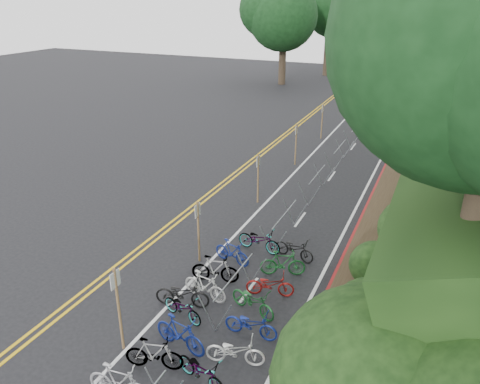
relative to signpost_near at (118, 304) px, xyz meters
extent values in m
plane|color=black|center=(-0.88, 0.16, -1.55)|extent=(120.00, 120.00, 0.00)
cube|color=gold|center=(-3.03, 10.16, -1.54)|extent=(0.12, 80.00, 0.01)
cube|color=gold|center=(-2.73, 10.16, -1.54)|extent=(0.12, 80.00, 0.01)
cube|color=silver|center=(0.12, 10.16, -1.54)|extent=(0.12, 80.00, 0.01)
cube|color=silver|center=(4.32, 10.16, -1.54)|extent=(0.12, 80.00, 0.01)
cube|color=silver|center=(2.22, 4.16, -1.54)|extent=(0.10, 1.60, 0.01)
cube|color=silver|center=(2.22, 10.16, -1.54)|extent=(0.10, 1.60, 0.01)
cube|color=silver|center=(2.22, 16.16, -1.54)|extent=(0.10, 1.60, 0.01)
cube|color=silver|center=(2.22, 22.16, -1.54)|extent=(0.10, 1.60, 0.01)
cube|color=silver|center=(2.22, 28.16, -1.54)|extent=(0.10, 1.60, 0.01)
cube|color=silver|center=(2.22, 34.16, -1.54)|extent=(0.10, 1.60, 0.01)
cube|color=maroon|center=(4.82, 12.16, -1.50)|extent=(0.25, 28.00, 0.10)
cube|color=#382819|center=(5.52, 22.16, -1.47)|extent=(1.40, 44.00, 0.16)
ellipsoid|color=#284C19|center=(6.32, 3.16, -0.51)|extent=(2.00, 2.80, 1.60)
ellipsoid|color=#284C19|center=(7.12, 8.16, 0.00)|extent=(2.60, 3.64, 2.08)
ellipsoid|color=#284C19|center=(8.32, 14.16, 0.44)|extent=(2.20, 3.08, 1.76)
ellipsoid|color=#284C19|center=(6.92, 20.16, 0.01)|extent=(3.00, 4.20, 2.40)
ellipsoid|color=#284C19|center=(7.62, 26.16, 0.18)|extent=(2.40, 3.36, 1.92)
ellipsoid|color=#284C19|center=(8.92, 30.16, 0.86)|extent=(2.80, 3.92, 2.24)
ellipsoid|color=#284C19|center=(6.12, 6.16, -0.65)|extent=(1.80, 2.52, 1.44)
ellipsoid|color=#284C19|center=(9.12, 18.16, 1.05)|extent=(3.20, 4.48, 2.56)
ellipsoid|color=black|center=(7.12, 0.66, -0.34)|extent=(5.28, 6.16, 3.52)
cylinder|color=#2D2319|center=(8.62, 3.16, 2.40)|extent=(0.79, 0.79, 5.49)
cylinder|color=#2D2319|center=(-9.88, 42.16, 1.20)|extent=(0.79, 0.79, 5.49)
ellipsoid|color=black|center=(-9.88, 42.16, 6.20)|extent=(7.51, 7.51, 7.14)
cylinder|color=#2D2319|center=(-6.88, 50.16, 0.99)|extent=(0.77, 0.77, 5.07)
ellipsoid|color=black|center=(-6.88, 50.16, 5.50)|extent=(6.58, 6.58, 6.25)
cylinder|color=gray|center=(2.12, 3.16, -0.40)|extent=(0.05, 3.00, 0.05)
cylinder|color=gray|center=(1.84, 1.76, -0.97)|extent=(0.58, 0.04, 1.13)
cylinder|color=gray|center=(2.40, 1.76, -0.97)|extent=(0.58, 0.04, 1.13)
cylinder|color=gray|center=(1.84, 4.56, -0.97)|extent=(0.58, 0.04, 1.13)
cylinder|color=gray|center=(2.40, 4.56, -0.97)|extent=(0.58, 0.04, 1.13)
cylinder|color=gray|center=(2.12, 8.16, -0.40)|extent=(0.05, 3.00, 0.05)
cylinder|color=gray|center=(1.84, 6.76, -0.97)|extent=(0.58, 0.04, 1.13)
cylinder|color=gray|center=(2.40, 6.76, -0.97)|extent=(0.58, 0.04, 1.13)
cylinder|color=gray|center=(1.84, 9.56, -0.97)|extent=(0.58, 0.04, 1.13)
cylinder|color=gray|center=(2.40, 9.56, -0.97)|extent=(0.58, 0.04, 1.13)
cylinder|color=gray|center=(2.12, 13.16, -0.40)|extent=(0.05, 3.00, 0.05)
cylinder|color=gray|center=(1.84, 11.76, -0.97)|extent=(0.58, 0.04, 1.13)
cylinder|color=gray|center=(2.40, 11.76, -0.97)|extent=(0.58, 0.04, 1.13)
cylinder|color=gray|center=(1.84, 14.56, -0.97)|extent=(0.58, 0.04, 1.13)
cylinder|color=gray|center=(2.40, 14.56, -0.97)|extent=(0.58, 0.04, 1.13)
cylinder|color=gray|center=(2.12, 18.16, -0.40)|extent=(0.05, 3.00, 0.05)
cylinder|color=gray|center=(1.84, 16.76, -0.97)|extent=(0.58, 0.04, 1.13)
cylinder|color=gray|center=(2.40, 16.76, -0.97)|extent=(0.58, 0.04, 1.13)
cylinder|color=gray|center=(1.84, 19.56, -0.97)|extent=(0.58, 0.04, 1.13)
cylinder|color=gray|center=(2.40, 19.56, -0.97)|extent=(0.58, 0.04, 1.13)
cylinder|color=gray|center=(2.12, 23.16, -0.40)|extent=(0.05, 3.00, 0.05)
cylinder|color=gray|center=(1.84, 21.76, -0.97)|extent=(0.58, 0.04, 1.13)
cylinder|color=gray|center=(2.40, 21.76, -0.97)|extent=(0.58, 0.04, 1.13)
cylinder|color=gray|center=(1.84, 24.56, -0.97)|extent=(0.58, 0.04, 1.13)
cylinder|color=gray|center=(2.40, 24.56, -0.97)|extent=(0.58, 0.04, 1.13)
cylinder|color=brown|center=(0.00, 0.00, -0.19)|extent=(0.08, 0.08, 2.71)
cube|color=silver|center=(0.00, 0.00, 0.82)|extent=(0.02, 0.40, 0.50)
cylinder|color=brown|center=(-0.28, 5.16, -0.30)|extent=(0.08, 0.08, 2.50)
cube|color=silver|center=(-0.28, 5.16, 0.60)|extent=(0.02, 0.40, 0.50)
cylinder|color=brown|center=(-0.28, 11.16, -0.30)|extent=(0.08, 0.08, 2.50)
cube|color=silver|center=(-0.28, 11.16, 0.60)|extent=(0.02, 0.40, 0.50)
cylinder|color=brown|center=(-0.28, 17.16, -0.30)|extent=(0.08, 0.08, 2.50)
cube|color=silver|center=(-0.28, 17.16, 0.60)|extent=(0.02, 0.40, 0.50)
cylinder|color=brown|center=(-0.28, 23.16, -0.30)|extent=(0.08, 0.08, 2.50)
cube|color=silver|center=(-0.28, 23.16, 0.60)|extent=(0.02, 0.40, 0.50)
imported|color=black|center=(0.56, 2.45, -1.07)|extent=(1.07, 1.93, 0.96)
imported|color=#9E9EA3|center=(1.05, -1.53, -1.02)|extent=(0.66, 1.78, 1.05)
imported|color=slate|center=(1.29, -0.29, -1.05)|extent=(0.89, 1.72, 1.00)
imported|color=slate|center=(2.74, -0.27, -1.09)|extent=(1.12, 1.84, 0.91)
imported|color=navy|center=(1.54, 0.66, -1.00)|extent=(0.85, 1.88, 1.09)
imported|color=beige|center=(3.23, 0.78, -1.11)|extent=(0.99, 1.77, 0.88)
imported|color=slate|center=(0.91, 1.88, -1.13)|extent=(0.95, 1.68, 0.84)
imported|color=navy|center=(3.20, 2.00, -1.11)|extent=(0.65, 1.69, 0.88)
imported|color=beige|center=(1.05, 3.11, -1.04)|extent=(0.70, 1.73, 1.01)
imported|color=#144C1E|center=(2.83, 3.05, -1.08)|extent=(1.16, 1.87, 0.93)
imported|color=slate|center=(0.91, 4.15, -1.03)|extent=(0.88, 1.79, 1.04)
imported|color=maroon|center=(2.99, 4.17, -1.11)|extent=(1.01, 1.74, 0.86)
imported|color=navy|center=(0.93, 5.54, -1.07)|extent=(0.78, 1.64, 0.95)
imported|color=#144C1E|center=(2.97, 5.52, -1.05)|extent=(1.04, 1.72, 1.00)
imported|color=slate|center=(1.54, 6.81, -1.06)|extent=(0.85, 1.92, 0.97)
imported|color=black|center=(3.01, 6.81, -1.10)|extent=(0.95, 1.77, 0.88)
camera|label=1|loc=(7.48, -8.44, 8.02)|focal=35.00mm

